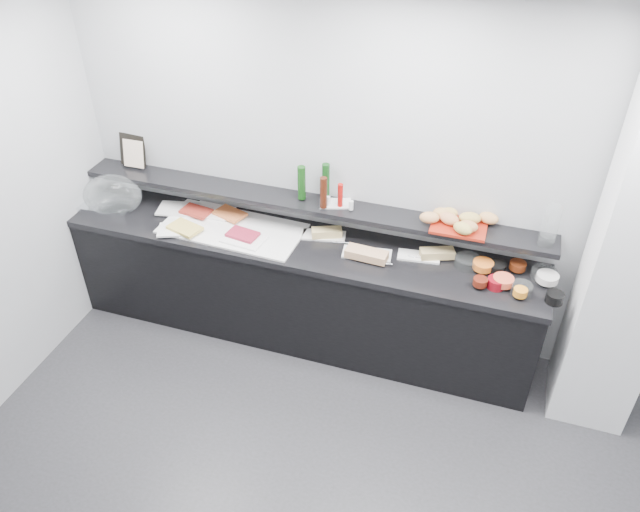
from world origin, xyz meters
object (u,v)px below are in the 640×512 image
(condiment_tray, at_px, (335,204))
(carafe, at_px, (550,226))
(cloche_base, at_px, (109,205))
(sandwich_plate_mid, at_px, (367,254))
(framed_print, at_px, (133,150))
(bread_tray, at_px, (459,227))

(condiment_tray, distance_m, carafe, 1.49)
(cloche_base, relative_size, condiment_tray, 1.83)
(sandwich_plate_mid, bearing_deg, carafe, -0.50)
(carafe, bearing_deg, cloche_base, -177.13)
(cloche_base, bearing_deg, framed_print, 66.70)
(cloche_base, bearing_deg, sandwich_plate_mid, -4.02)
(carafe, bearing_deg, framed_print, 177.61)
(sandwich_plate_mid, xyz_separation_m, framed_print, (-2.03, 0.28, 0.37))
(condiment_tray, bearing_deg, sandwich_plate_mid, -51.78)
(cloche_base, xyz_separation_m, condiment_tray, (1.83, 0.22, 0.24))
(sandwich_plate_mid, distance_m, bread_tray, 0.67)
(sandwich_plate_mid, distance_m, condiment_tray, 0.44)
(sandwich_plate_mid, bearing_deg, condiment_tray, 138.86)
(cloche_base, bearing_deg, condiment_tray, 2.27)
(cloche_base, bearing_deg, carafe, -1.60)
(framed_print, distance_m, condiment_tray, 1.73)
(bread_tray, bearing_deg, condiment_tray, 177.36)
(bread_tray, bearing_deg, sandwich_plate_mid, -165.07)
(bread_tray, distance_m, carafe, 0.59)
(framed_print, height_order, bread_tray, framed_print)
(cloche_base, distance_m, bread_tray, 2.74)
(cloche_base, height_order, framed_print, framed_print)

